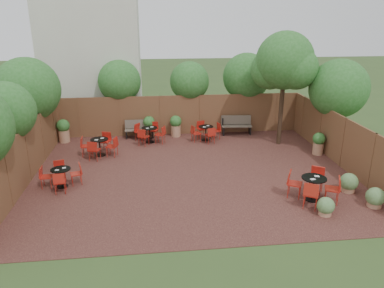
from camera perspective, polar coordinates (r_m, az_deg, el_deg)
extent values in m
plane|color=#354F23|center=(14.38, 0.06, -4.42)|extent=(80.00, 80.00, 0.00)
cube|color=#351715|center=(14.38, 0.06, -4.39)|extent=(12.00, 10.00, 0.02)
cube|color=brown|center=(18.77, -1.71, 4.47)|extent=(12.00, 0.08, 2.00)
cube|color=brown|center=(14.63, -23.98, -1.53)|extent=(0.08, 10.00, 2.00)
cube|color=brown|center=(15.83, 22.17, 0.22)|extent=(0.08, 10.00, 2.00)
cube|color=beige|center=(21.38, -15.00, 13.82)|extent=(5.00, 4.00, 8.00)
sphere|color=#25601F|center=(17.13, -23.92, 7.63)|extent=(2.70, 2.70, 2.70)
sphere|color=#25601F|center=(14.36, -26.76, 4.49)|extent=(2.07, 2.07, 2.07)
sphere|color=#25601F|center=(19.11, -11.06, 9.41)|extent=(2.12, 2.12, 2.12)
sphere|color=#25601F|center=(19.07, -0.39, 9.62)|extent=(1.99, 1.99, 1.99)
sphere|color=#25601F|center=(19.78, 8.35, 10.18)|extent=(2.45, 2.45, 2.45)
sphere|color=#25601F|center=(17.40, 21.59, 7.93)|extent=(2.54, 2.54, 2.54)
cylinder|color=black|center=(17.47, 13.59, 6.38)|extent=(0.27, 0.27, 4.06)
sphere|color=#25601F|center=(17.17, 14.08, 12.33)|extent=(2.55, 2.55, 2.55)
sphere|color=#25601F|center=(17.44, 11.93, 11.10)|extent=(1.78, 1.78, 1.78)
sphere|color=#25601F|center=(16.98, 15.75, 11.15)|extent=(1.86, 1.86, 1.86)
cube|color=brown|center=(18.44, -8.07, 2.16)|extent=(1.42, 0.46, 0.05)
cube|color=brown|center=(18.55, -8.09, 3.08)|extent=(1.41, 0.14, 0.43)
cube|color=black|center=(18.54, -10.02, 1.44)|extent=(0.07, 0.42, 0.38)
cube|color=black|center=(18.50, -6.06, 1.60)|extent=(0.07, 0.42, 0.38)
cube|color=brown|center=(18.92, 6.88, 2.75)|extent=(1.55, 0.56, 0.05)
cube|color=brown|center=(19.04, 6.77, 3.71)|extent=(1.53, 0.22, 0.46)
cube|color=black|center=(18.84, 4.81, 2.01)|extent=(0.09, 0.46, 0.41)
cube|color=black|center=(19.16, 8.86, 2.14)|extent=(0.09, 0.46, 0.41)
cylinder|color=black|center=(18.03, 2.10, 0.64)|extent=(0.41, 0.41, 0.03)
cylinder|color=black|center=(17.93, 2.12, 1.65)|extent=(0.05, 0.05, 0.65)
cylinder|color=black|center=(17.83, 2.13, 2.68)|extent=(0.71, 0.71, 0.03)
cube|color=white|center=(17.91, 2.45, 2.82)|extent=(0.15, 0.13, 0.01)
cube|color=white|center=(17.70, 1.89, 2.63)|extent=(0.15, 0.13, 0.01)
cylinder|color=black|center=(16.55, -13.86, -1.65)|extent=(0.44, 0.44, 0.03)
cylinder|color=black|center=(16.43, -13.96, -0.49)|extent=(0.05, 0.05, 0.70)
cylinder|color=black|center=(16.31, -14.06, 0.70)|extent=(0.76, 0.76, 0.03)
cube|color=white|center=(16.37, -13.62, 0.87)|extent=(0.15, 0.12, 0.01)
cube|color=white|center=(16.21, -14.46, 0.62)|extent=(0.15, 0.12, 0.01)
cylinder|color=black|center=(14.00, -19.24, -6.12)|extent=(0.40, 0.40, 0.03)
cylinder|color=black|center=(13.87, -19.39, -4.92)|extent=(0.05, 0.05, 0.63)
cylinder|color=black|center=(13.74, -19.53, -3.68)|extent=(0.69, 0.69, 0.03)
cube|color=white|center=(13.78, -19.04, -3.47)|extent=(0.14, 0.11, 0.01)
cube|color=white|center=(13.66, -20.01, -3.78)|extent=(0.14, 0.11, 0.01)
cylinder|color=black|center=(12.95, 17.89, -8.06)|extent=(0.47, 0.47, 0.03)
cylinder|color=black|center=(12.79, 18.06, -6.56)|extent=(0.05, 0.05, 0.74)
cylinder|color=black|center=(12.63, 18.24, -5.00)|extent=(0.80, 0.80, 0.03)
cube|color=white|center=(12.74, 18.62, -4.70)|extent=(0.18, 0.16, 0.02)
cube|color=white|center=(12.47, 18.04, -5.16)|extent=(0.18, 0.16, 0.02)
cylinder|color=black|center=(17.84, -6.47, 0.33)|extent=(0.43, 0.43, 0.03)
cylinder|color=black|center=(17.73, -6.51, 1.38)|extent=(0.05, 0.05, 0.68)
cylinder|color=black|center=(17.63, -6.55, 2.47)|extent=(0.74, 0.74, 0.03)
cube|color=white|center=(17.70, -6.18, 2.62)|extent=(0.16, 0.15, 0.01)
cube|color=white|center=(17.51, -6.87, 2.41)|extent=(0.16, 0.15, 0.01)
cylinder|color=#A57252|center=(18.62, -6.57, 1.96)|extent=(0.47, 0.47, 0.54)
sphere|color=#25601F|center=(18.48, -6.62, 3.38)|extent=(0.57, 0.57, 0.57)
cylinder|color=#A57252|center=(18.58, -2.50, 2.05)|extent=(0.48, 0.48, 0.55)
sphere|color=#25601F|center=(18.44, -2.52, 3.50)|extent=(0.57, 0.57, 0.57)
cylinder|color=#A57252|center=(18.70, -19.01, 1.16)|extent=(0.51, 0.51, 0.58)
sphere|color=#25601F|center=(18.56, -19.18, 2.67)|extent=(0.61, 0.61, 0.61)
cylinder|color=#A57252|center=(17.03, 18.75, -0.67)|extent=(0.45, 0.45, 0.51)
sphere|color=#25601F|center=(16.89, 18.91, 0.78)|extent=(0.53, 0.53, 0.53)
cylinder|color=#A57252|center=(13.21, 26.17, -8.21)|extent=(0.43, 0.43, 0.20)
sphere|color=#4D773D|center=(13.11, 26.32, -7.25)|extent=(0.59, 0.59, 0.59)
cylinder|color=#A57252|center=(12.13, 19.72, -9.80)|extent=(0.39, 0.39, 0.18)
sphere|color=#4D773D|center=(12.03, 19.84, -8.89)|extent=(0.53, 0.53, 0.53)
cylinder|color=#A57252|center=(13.92, 22.82, -6.33)|extent=(0.45, 0.45, 0.20)
sphere|color=#4D773D|center=(13.82, 22.95, -5.38)|extent=(0.61, 0.61, 0.61)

